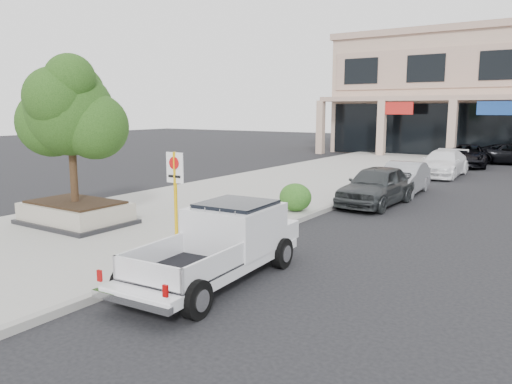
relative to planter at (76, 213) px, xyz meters
The scene contains 12 objects.
ground 6.70m from the planter, ahead, with size 120.00×120.00×0.00m, color black.
sidewalk 6.12m from the planter, 78.78° to the left, with size 8.00×52.00×0.15m, color gray.
curb 7.90m from the planter, 49.37° to the left, with size 0.20×52.00×0.15m, color gray.
planter is the anchor object (origin of this frame).
planter_tree 2.95m from the planter, 48.97° to the left, with size 2.90×2.55×4.00m.
no_parking_sign 4.00m from the planter, ahead, with size 0.55×0.09×2.30m.
hedge 6.93m from the planter, 48.94° to the left, with size 1.10×0.99×0.94m, color #1B4915.
pickup_truck 6.51m from the planter, 12.89° to the right, with size 1.81×4.90×1.54m, color silver, non-canonical shape.
curb_car_a 10.47m from the planter, 53.99° to the left, with size 1.74×4.31×1.47m, color #2E3133.
curb_car_b 13.03m from the planter, 61.42° to the left, with size 1.41×4.04×1.33m, color #9A9BA2.
curb_car_c 19.26m from the planter, 71.08° to the left, with size 1.92×4.73×1.37m, color white.
curb_car_d 24.71m from the planter, 75.02° to the left, with size 2.25×4.89×1.36m, color black.
Camera 1 is at (5.80, -9.13, 3.51)m, focal length 35.00 mm.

